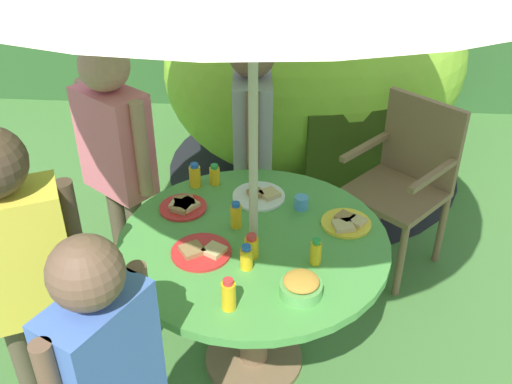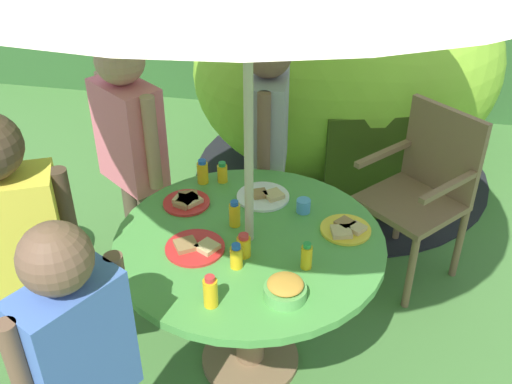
{
  "view_description": "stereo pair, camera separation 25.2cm",
  "coord_description": "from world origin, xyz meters",
  "px_view_note": "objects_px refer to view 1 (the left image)",
  "views": [
    {
      "loc": [
        0.15,
        -1.97,
        2.25
      ],
      "look_at": [
        -0.0,
        0.15,
        0.88
      ],
      "focal_mm": 41.73,
      "sensor_mm": 36.0,
      "label": 1
    },
    {
      "loc": [
        0.4,
        -1.93,
        2.25
      ],
      "look_at": [
        -0.0,
        0.15,
        0.88
      ],
      "focal_mm": 41.73,
      "sensor_mm": 36.0,
      "label": 2
    }
  ],
  "objects_px": {
    "garden_table": "(254,267)",
    "plate_near_right": "(347,223)",
    "dome_tent": "(317,67)",
    "juice_bottle_center_back": "(195,176)",
    "snack_bowl": "(301,286)",
    "plate_center_front": "(260,196)",
    "child_in_yellow_shirt": "(17,257)",
    "cup_near": "(301,203)",
    "juice_bottle_near_left": "(236,216)",
    "juice_bottle_far_left": "(316,252)",
    "plate_far_right": "(201,252)",
    "juice_bottle_back_edge": "(252,247)",
    "wooden_chair": "(405,175)",
    "plate_mid_right": "(183,206)",
    "child_in_pink_shirt": "(115,142)",
    "child_in_blue_shirt": "(104,362)",
    "child_in_grey_shirt": "(252,124)",
    "juice_bottle_mid_left": "(229,295)",
    "juice_bottle_front_edge": "(215,175)"
  },
  "relations": [
    {
      "from": "garden_table",
      "to": "plate_near_right",
      "type": "relative_size",
      "value": 5.25
    },
    {
      "from": "dome_tent",
      "to": "juice_bottle_center_back",
      "type": "relative_size",
      "value": 21.64
    },
    {
      "from": "snack_bowl",
      "to": "plate_center_front",
      "type": "relative_size",
      "value": 0.65
    },
    {
      "from": "child_in_yellow_shirt",
      "to": "cup_near",
      "type": "distance_m",
      "value": 1.2
    },
    {
      "from": "juice_bottle_near_left",
      "to": "juice_bottle_far_left",
      "type": "xyz_separation_m",
      "value": [
        0.33,
        -0.22,
        -0.0
      ]
    },
    {
      "from": "plate_far_right",
      "to": "juice_bottle_back_edge",
      "type": "xyz_separation_m",
      "value": [
        0.21,
        -0.0,
        0.04
      ]
    },
    {
      "from": "wooden_chair",
      "to": "plate_mid_right",
      "type": "bearing_deg",
      "value": -107.05
    },
    {
      "from": "juice_bottle_far_left",
      "to": "juice_bottle_center_back",
      "type": "bearing_deg",
      "value": 136.61
    },
    {
      "from": "child_in_pink_shirt",
      "to": "juice_bottle_far_left",
      "type": "distance_m",
      "value": 1.18
    },
    {
      "from": "child_in_pink_shirt",
      "to": "plate_mid_right",
      "type": "relative_size",
      "value": 6.58
    },
    {
      "from": "child_in_blue_shirt",
      "to": "snack_bowl",
      "type": "bearing_deg",
      "value": -26.1
    },
    {
      "from": "dome_tent",
      "to": "plate_mid_right",
      "type": "relative_size",
      "value": 12.45
    },
    {
      "from": "child_in_grey_shirt",
      "to": "plate_center_front",
      "type": "bearing_deg",
      "value": 3.93
    },
    {
      "from": "plate_far_right",
      "to": "snack_bowl",
      "type": "bearing_deg",
      "value": -27.69
    },
    {
      "from": "plate_near_right",
      "to": "plate_center_front",
      "type": "xyz_separation_m",
      "value": [
        -0.38,
        0.19,
        -0.0
      ]
    },
    {
      "from": "garden_table",
      "to": "dome_tent",
      "type": "distance_m",
      "value": 1.93
    },
    {
      "from": "child_in_blue_shirt",
      "to": "juice_bottle_near_left",
      "type": "height_order",
      "value": "child_in_blue_shirt"
    },
    {
      "from": "child_in_grey_shirt",
      "to": "plate_center_front",
      "type": "xyz_separation_m",
      "value": [
        0.07,
        -0.49,
        -0.12
      ]
    },
    {
      "from": "child_in_grey_shirt",
      "to": "plate_far_right",
      "type": "height_order",
      "value": "child_in_grey_shirt"
    },
    {
      "from": "wooden_chair",
      "to": "child_in_pink_shirt",
      "type": "distance_m",
      "value": 1.57
    },
    {
      "from": "dome_tent",
      "to": "cup_near",
      "type": "xyz_separation_m",
      "value": [
        -0.09,
        -1.66,
        0.0
      ]
    },
    {
      "from": "plate_mid_right",
      "to": "wooden_chair",
      "type": "bearing_deg",
      "value": 31.83
    },
    {
      "from": "juice_bottle_mid_left",
      "to": "juice_bottle_back_edge",
      "type": "height_order",
      "value": "juice_bottle_mid_left"
    },
    {
      "from": "garden_table",
      "to": "plate_center_front",
      "type": "height_order",
      "value": "plate_center_front"
    },
    {
      "from": "child_in_yellow_shirt",
      "to": "juice_bottle_back_edge",
      "type": "distance_m",
      "value": 0.87
    },
    {
      "from": "child_in_grey_shirt",
      "to": "plate_mid_right",
      "type": "distance_m",
      "value": 0.67
    },
    {
      "from": "garden_table",
      "to": "juice_bottle_back_edge",
      "type": "height_order",
      "value": "juice_bottle_back_edge"
    },
    {
      "from": "dome_tent",
      "to": "cup_near",
      "type": "relative_size",
      "value": 41.98
    },
    {
      "from": "dome_tent",
      "to": "snack_bowl",
      "type": "bearing_deg",
      "value": -109.37
    },
    {
      "from": "child_in_blue_shirt",
      "to": "juice_bottle_near_left",
      "type": "xyz_separation_m",
      "value": [
        0.32,
        0.84,
        -0.03
      ]
    },
    {
      "from": "child_in_grey_shirt",
      "to": "plate_center_front",
      "type": "height_order",
      "value": "child_in_grey_shirt"
    },
    {
      "from": "child_in_grey_shirt",
      "to": "plate_mid_right",
      "type": "height_order",
      "value": "child_in_grey_shirt"
    },
    {
      "from": "wooden_chair",
      "to": "plate_center_front",
      "type": "xyz_separation_m",
      "value": [
        -0.76,
        -0.57,
        0.2
      ]
    },
    {
      "from": "plate_mid_right",
      "to": "cup_near",
      "type": "xyz_separation_m",
      "value": [
        0.53,
        0.04,
        0.02
      ]
    },
    {
      "from": "dome_tent",
      "to": "juice_bottle_back_edge",
      "type": "bearing_deg",
      "value": -115.11
    },
    {
      "from": "juice_bottle_near_left",
      "to": "juice_bottle_back_edge",
      "type": "height_order",
      "value": "juice_bottle_near_left"
    },
    {
      "from": "juice_bottle_near_left",
      "to": "cup_near",
      "type": "relative_size",
      "value": 1.95
    },
    {
      "from": "plate_far_right",
      "to": "juice_bottle_far_left",
      "type": "relative_size",
      "value": 2.1
    },
    {
      "from": "snack_bowl",
      "to": "cup_near",
      "type": "height_order",
      "value": "snack_bowl"
    },
    {
      "from": "wooden_chair",
      "to": "child_in_grey_shirt",
      "type": "relative_size",
      "value": 0.71
    },
    {
      "from": "dome_tent",
      "to": "child_in_yellow_shirt",
      "type": "xyz_separation_m",
      "value": [
        -1.11,
        -2.28,
        0.13
      ]
    },
    {
      "from": "snack_bowl",
      "to": "child_in_blue_shirt",
      "type": "bearing_deg",
      "value": -144.1
    },
    {
      "from": "child_in_grey_shirt",
      "to": "cup_near",
      "type": "distance_m",
      "value": 0.63
    },
    {
      "from": "juice_bottle_center_back",
      "to": "juice_bottle_mid_left",
      "type": "bearing_deg",
      "value": -72.79
    },
    {
      "from": "juice_bottle_mid_left",
      "to": "juice_bottle_back_edge",
      "type": "bearing_deg",
      "value": 78.39
    },
    {
      "from": "juice_bottle_back_edge",
      "to": "cup_near",
      "type": "relative_size",
      "value": 1.65
    },
    {
      "from": "child_in_yellow_shirt",
      "to": "juice_bottle_near_left",
      "type": "height_order",
      "value": "child_in_yellow_shirt"
    },
    {
      "from": "snack_bowl",
      "to": "juice_bottle_mid_left",
      "type": "bearing_deg",
      "value": -161.05
    },
    {
      "from": "plate_center_front",
      "to": "juice_bottle_center_back",
      "type": "bearing_deg",
      "value": 166.12
    },
    {
      "from": "juice_bottle_center_back",
      "to": "juice_bottle_front_edge",
      "type": "xyz_separation_m",
      "value": [
        0.09,
        0.03,
        -0.01
      ]
    }
  ]
}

